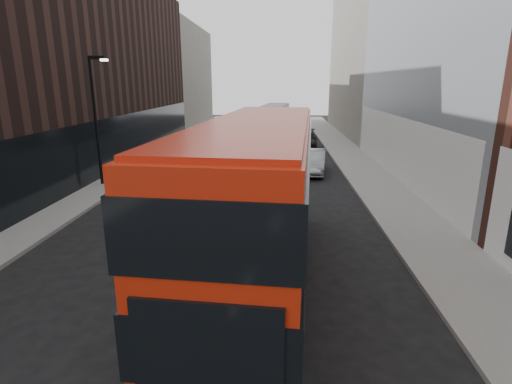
# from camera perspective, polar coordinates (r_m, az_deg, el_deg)

# --- Properties ---
(sidewalk_right) EXTENTS (3.00, 80.00, 0.15)m
(sidewalk_right) POSITION_cam_1_polar(r_m,az_deg,el_deg) (29.85, 14.21, 3.90)
(sidewalk_right) COLOR slate
(sidewalk_right) RESTS_ON ground
(sidewalk_left) EXTENTS (2.00, 80.00, 0.15)m
(sidewalk_left) POSITION_cam_1_polar(r_m,az_deg,el_deg) (30.90, -15.36, 4.20)
(sidewalk_left) COLOR slate
(sidewalk_left) RESTS_ON ground
(building_modern_block) EXTENTS (5.03, 22.00, 20.00)m
(building_modern_block) POSITION_cam_1_polar(r_m,az_deg,el_deg) (26.88, 26.47, 22.72)
(building_modern_block) COLOR #A0A6AB
(building_modern_block) RESTS_ON ground
(building_victorian) EXTENTS (6.50, 24.00, 21.00)m
(building_victorian) POSITION_cam_1_polar(r_m,az_deg,el_deg) (48.84, 15.42, 19.44)
(building_victorian) COLOR slate
(building_victorian) RESTS_ON ground
(building_left_mid) EXTENTS (5.00, 24.00, 14.00)m
(building_left_mid) POSITION_cam_1_polar(r_m,az_deg,el_deg) (36.29, -19.09, 16.53)
(building_left_mid) COLOR black
(building_left_mid) RESTS_ON ground
(building_left_far) EXTENTS (5.00, 20.00, 13.00)m
(building_left_far) POSITION_cam_1_polar(r_m,az_deg,el_deg) (57.31, -10.60, 15.88)
(building_left_far) COLOR slate
(building_left_far) RESTS_ON ground
(street_lamp) EXTENTS (1.06, 0.22, 7.00)m
(street_lamp) POSITION_cam_1_polar(r_m,az_deg,el_deg) (23.99, -21.84, 10.49)
(street_lamp) COLOR black
(street_lamp) RESTS_ON sidewalk_left
(red_bus) EXTENTS (3.75, 12.11, 4.82)m
(red_bus) POSITION_cam_1_polar(r_m,az_deg,el_deg) (11.33, 0.42, -0.56)
(red_bus) COLOR #B01E0A
(red_bus) RESTS_ON ground
(grey_bus) EXTENTS (3.63, 10.82, 3.44)m
(grey_bus) POSITION_cam_1_polar(r_m,az_deg,el_deg) (43.59, 2.56, 10.21)
(grey_bus) COLOR black
(grey_bus) RESTS_ON ground
(car_a) EXTENTS (2.06, 4.33, 1.43)m
(car_a) POSITION_cam_1_polar(r_m,az_deg,el_deg) (24.29, 1.44, 3.35)
(car_a) COLOR black
(car_a) RESTS_ON ground
(car_b) EXTENTS (2.17, 4.79, 1.52)m
(car_b) POSITION_cam_1_polar(r_m,az_deg,el_deg) (26.49, 8.06, 4.32)
(car_b) COLOR gray
(car_b) RESTS_ON ground
(car_c) EXTENTS (2.65, 5.63, 1.59)m
(car_c) POSITION_cam_1_polar(r_m,az_deg,el_deg) (36.19, 6.91, 7.37)
(car_c) COLOR black
(car_c) RESTS_ON ground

